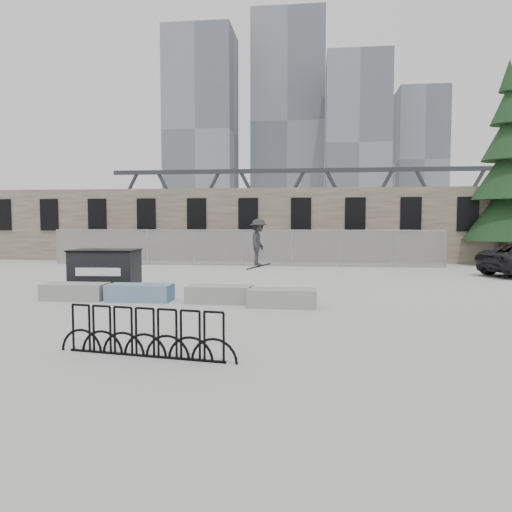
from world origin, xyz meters
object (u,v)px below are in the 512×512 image
Objects in this scene: planter_far_left at (75,291)px; planter_offset at (282,297)px; skateboarder at (259,242)px; dumpster at (105,271)px; planter_center_left at (140,292)px; spruce_tree at (506,182)px; planter_center_right at (220,293)px; bike_rack at (145,333)px.

planter_offset is at bearing -4.77° from planter_far_left.
skateboarder is at bearing 9.64° from planter_far_left.
planter_offset is 6.83m from dumpster.
planter_center_left is 4.53m from planter_offset.
planter_far_left is at bearing -140.80° from spruce_tree.
planter_center_left is 2.65m from dumpster.
planter_center_right is 4.82m from dumpster.
dumpster is (0.24, 1.78, 0.48)m from planter_far_left.
planter_center_left is 0.85× the size of dumpster.
skateboarder is at bearing 42.70° from planter_center_right.
spruce_tree is 6.98× the size of skateboarder.
bike_rack is (4.48, -6.22, 0.16)m from planter_far_left.
skateboarder is at bearing 15.08° from planter_center_left.
planter_center_left is 0.17× the size of spruce_tree.
planter_center_right is (2.54, -0.03, 0.00)m from planter_center_left.
planter_far_left is at bearing -179.97° from planter_center_left.
spruce_tree reaches higher than bike_rack.
spruce_tree is 18.91m from skateboarder.
planter_offset is 19.82m from spruce_tree.
dumpster is (-1.90, 1.78, 0.48)m from planter_center_left.
planter_far_left and planter_center_left have the same top height.
planter_center_right is 0.56× the size of bike_rack.
dumpster is at bearing 82.50° from planter_far_left.
skateboarder reaches higher than bike_rack.
spruce_tree is (16.12, 14.88, 4.39)m from planter_center_left.
skateboarder reaches higher than planter_offset.
skateboarder is at bearing 119.59° from planter_offset.
planter_offset is 2.34m from skateboarder.
planter_offset is (4.50, -0.55, 0.00)m from planter_center_left.
bike_rack is 0.31× the size of spruce_tree.
planter_far_left is 7.67m from bike_rack.
planter_center_left is 4.06m from skateboarder.
dumpster is at bearing -143.97° from spruce_tree.
planter_offset is at bearing 69.20° from bike_rack.
planter_center_left and planter_center_right have the same top height.
planter_center_left is at bearing 110.65° from bike_rack.
planter_center_right is 2.13m from skateboarder.
bike_rack is at bearing -65.39° from dumpster.
planter_center_right is at bearing -25.50° from dumpster.
planter_far_left is at bearing 175.23° from planter_offset.
skateboarder reaches higher than dumpster.
planter_far_left is 0.17× the size of spruce_tree.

